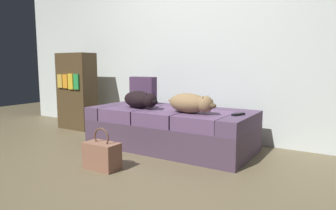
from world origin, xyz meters
TOP-DOWN VIEW (x-y plane):
  - ground_plane at (0.00, 0.00)m, footprint 10.00×10.00m
  - back_wall at (0.00, 1.65)m, footprint 6.40×0.10m
  - couch at (0.00, 0.98)m, footprint 1.83×0.84m
  - dog_dark at (-0.32, 0.85)m, footprint 0.57×0.34m
  - dog_tan at (0.33, 0.84)m, footprint 0.59×0.31m
  - tv_remote at (0.79, 0.95)m, footprint 0.10×0.16m
  - throw_pillow at (-0.54, 1.20)m, footprint 0.34×0.13m
  - handbag at (-0.15, 0.05)m, footprint 0.32×0.18m
  - bookshelf at (-1.71, 1.16)m, footprint 0.56×0.30m

SIDE VIEW (x-z plane):
  - ground_plane at x=0.00m, z-range 0.00..0.00m
  - handbag at x=-0.15m, z-range -0.06..0.31m
  - couch at x=0.00m, z-range 0.00..0.44m
  - tv_remote at x=0.79m, z-range 0.44..0.46m
  - dog_dark at x=-0.32m, z-range 0.44..0.64m
  - dog_tan at x=0.33m, z-range 0.44..0.65m
  - bookshelf at x=-1.71m, z-range 0.00..1.10m
  - throw_pillow at x=-0.54m, z-range 0.44..0.78m
  - back_wall at x=0.00m, z-range 0.00..2.80m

